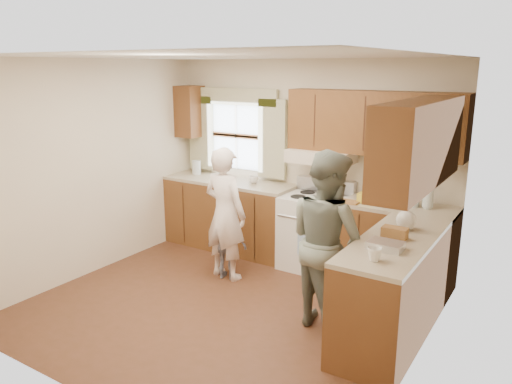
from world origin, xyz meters
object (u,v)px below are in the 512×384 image
Objects in this scene: stove at (316,231)px; woman_right at (327,241)px; child at (227,246)px; woman_left at (225,214)px.

woman_right is at bearing -60.19° from stove.
woman_right is at bearing 151.00° from child.
child is at bearing 150.88° from woman_left.
stove is at bearing -31.88° from woman_right.
stove is 0.69× the size of woman_left.
stove is 1.46m from woman_right.
woman_right is (1.46, -0.40, 0.08)m from woman_left.
child is (0.05, -0.03, -0.37)m from woman_left.
woman_left is 0.38m from child.
woman_left is at bearing -48.97° from child.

